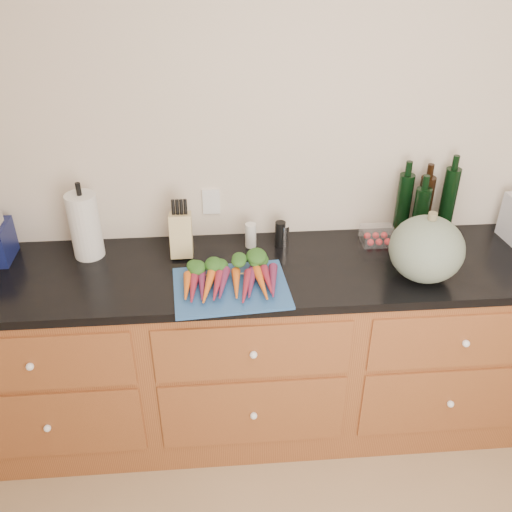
{
  "coord_description": "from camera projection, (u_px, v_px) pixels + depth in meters",
  "views": [
    {
      "loc": [
        -0.58,
        -0.79,
        2.31
      ],
      "look_at": [
        -0.42,
        1.2,
        1.06
      ],
      "focal_mm": 40.0,
      "sensor_mm": 36.0,
      "label": 1
    }
  ],
  "objects": [
    {
      "name": "cutting_board",
      "position": [
        231.0,
        288.0,
        2.35
      ],
      "size": [
        0.49,
        0.39,
        0.01
      ],
      "primitive_type": "cube",
      "rotation": [
        0.0,
        0.0,
        0.07
      ],
      "color": "#244F8D",
      "rests_on": "countertop"
    },
    {
      "name": "countertop",
      "position": [
        349.0,
        267.0,
        2.54
      ],
      "size": [
        3.64,
        0.62,
        0.04
      ],
      "primitive_type": "cube",
      "color": "black",
      "rests_on": "cabinets"
    },
    {
      "name": "paper_towel",
      "position": [
        85.0,
        226.0,
        2.51
      ],
      "size": [
        0.13,
        0.13,
        0.3
      ],
      "primitive_type": "cylinder",
      "color": "silver",
      "rests_on": "countertop"
    },
    {
      "name": "bottles",
      "position": [
        424.0,
        207.0,
        2.65
      ],
      "size": [
        0.28,
        0.14,
        0.34
      ],
      "color": "black",
      "rests_on": "countertop"
    },
    {
      "name": "cabinets",
      "position": [
        340.0,
        348.0,
        2.78
      ],
      "size": [
        3.6,
        0.64,
        0.9
      ],
      "color": "brown",
      "rests_on": "ground"
    },
    {
      "name": "squash",
      "position": [
        427.0,
        249.0,
        2.36
      ],
      "size": [
        0.31,
        0.31,
        0.28
      ],
      "primitive_type": "ellipsoid",
      "color": "#566757",
      "rests_on": "countertop"
    },
    {
      "name": "carrots",
      "position": [
        230.0,
        277.0,
        2.37
      ],
      "size": [
        0.4,
        0.29,
        0.06
      ],
      "color": "orange",
      "rests_on": "cutting_board"
    },
    {
      "name": "wall_back",
      "position": [
        340.0,
        159.0,
        2.61
      ],
      "size": [
        4.1,
        0.05,
        2.6
      ],
      "primitive_type": "cube",
      "color": "beige",
      "rests_on": "ground"
    },
    {
      "name": "knife_block",
      "position": [
        181.0,
        235.0,
        2.55
      ],
      "size": [
        0.1,
        0.1,
        0.19
      ],
      "primitive_type": "cube",
      "color": "tan",
      "rests_on": "countertop"
    },
    {
      "name": "tomato_box",
      "position": [
        378.0,
        236.0,
        2.66
      ],
      "size": [
        0.15,
        0.12,
        0.07
      ],
      "primitive_type": "cube",
      "color": "white",
      "rests_on": "countertop"
    },
    {
      "name": "grinder_salt",
      "position": [
        251.0,
        235.0,
        2.62
      ],
      "size": [
        0.05,
        0.05,
        0.12
      ],
      "primitive_type": "cylinder",
      "color": "silver",
      "rests_on": "countertop"
    },
    {
      "name": "canister_chrome",
      "position": [
        284.0,
        235.0,
        2.63
      ],
      "size": [
        0.04,
        0.04,
        0.1
      ],
      "primitive_type": "cylinder",
      "color": "silver",
      "rests_on": "countertop"
    },
    {
      "name": "grinder_pepper",
      "position": [
        280.0,
        234.0,
        2.63
      ],
      "size": [
        0.05,
        0.05,
        0.12
      ],
      "primitive_type": "cylinder",
      "color": "black",
      "rests_on": "countertop"
    }
  ]
}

